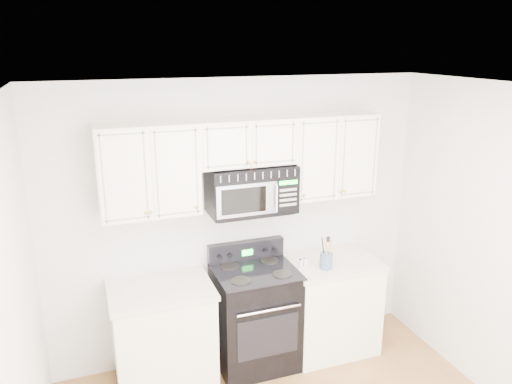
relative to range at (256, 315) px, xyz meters
name	(u,v)px	position (x,y,z in m)	size (l,w,h in m)	color
room	(329,315)	(-0.05, -1.45, 0.82)	(3.51, 3.51, 2.61)	#A18043
base_cabinet_left	(163,339)	(-0.85, -0.01, -0.06)	(0.86, 0.65, 0.92)	white
base_cabinet_right	(329,307)	(0.75, -0.01, -0.06)	(0.86, 0.65, 0.92)	white
range	(256,315)	(0.00, 0.00, 0.00)	(0.73, 0.66, 1.11)	black
upper_cabinets	(245,158)	(-0.05, 0.14, 1.45)	(2.44, 0.37, 0.75)	white
microwave	(251,189)	(0.00, 0.11, 1.17)	(0.75, 0.43, 0.42)	black
utensil_crock	(326,260)	(0.62, -0.15, 0.51)	(0.12, 0.12, 0.31)	slate
shaker_salt	(306,261)	(0.47, -0.05, 0.49)	(0.04, 0.04, 0.10)	silver
shaker_pepper	(301,263)	(0.42, -0.05, 0.48)	(0.04, 0.04, 0.09)	silver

